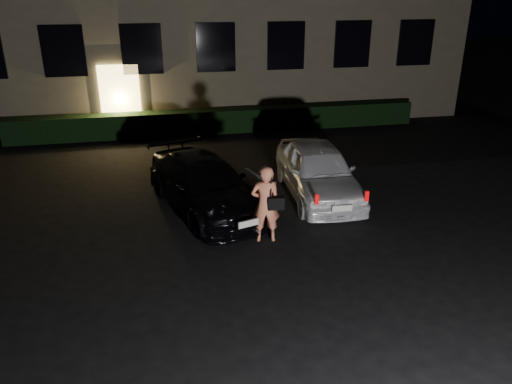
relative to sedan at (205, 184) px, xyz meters
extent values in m
plane|color=black|center=(1.28, -3.75, -0.63)|extent=(80.00, 80.00, 0.00)
cube|color=#FCD372|center=(-2.22, 7.19, 0.62)|extent=(1.40, 0.10, 2.50)
cube|color=black|center=(-3.92, 7.19, 2.37)|extent=(1.40, 0.10, 1.70)
cube|color=black|center=(-1.32, 7.19, 2.37)|extent=(1.40, 0.10, 1.70)
cube|color=black|center=(1.28, 7.19, 2.37)|extent=(1.40, 0.10, 1.70)
cube|color=black|center=(3.88, 7.19, 2.37)|extent=(1.40, 0.10, 1.70)
cube|color=black|center=(6.48, 7.19, 2.37)|extent=(1.40, 0.10, 1.70)
cube|color=black|center=(9.08, 7.19, 2.37)|extent=(1.40, 0.10, 1.70)
cube|color=black|center=(1.28, 6.75, -0.21)|extent=(15.00, 0.70, 0.85)
imported|color=black|center=(0.00, 0.00, 0.00)|extent=(2.96, 4.67, 1.26)
cube|color=white|center=(1.14, -0.48, 0.15)|extent=(0.34, 0.88, 0.42)
cube|color=silver|center=(0.66, -2.15, -0.08)|extent=(0.45, 0.17, 0.14)
imported|color=white|center=(2.93, 0.21, 0.06)|extent=(1.80, 4.11, 1.38)
cube|color=red|center=(2.28, -1.69, 0.12)|extent=(0.08, 0.06, 0.23)
cube|color=red|center=(3.42, -1.74, 0.12)|extent=(0.08, 0.06, 0.23)
cube|color=silver|center=(2.85, -1.77, -0.11)|extent=(0.46, 0.06, 0.14)
imported|color=#DE7C5A|center=(1.07, -1.91, 0.22)|extent=(0.66, 0.47, 1.69)
cube|color=black|center=(1.26, -2.05, 0.28)|extent=(0.36, 0.19, 0.27)
cube|color=black|center=(1.16, -2.00, 0.66)|extent=(0.04, 0.06, 0.53)
camera|label=1|loc=(-1.06, -11.22, 4.47)|focal=35.00mm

